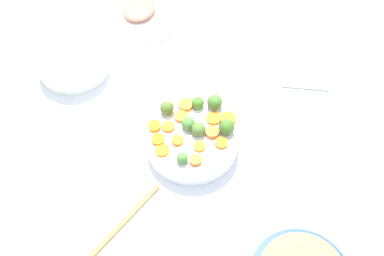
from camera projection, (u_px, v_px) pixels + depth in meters
The scene contains 27 objects.
tabletop at pixel (188, 140), 1.27m from camera, with size 2.40×2.40×0.02m, color white.
serving_bowl_carrots at pixel (192, 139), 1.22m from camera, with size 0.24×0.24×0.08m, color white.
carrot_slice_0 at pixel (228, 119), 1.20m from camera, with size 0.04×0.04×0.01m, color orange.
carrot_slice_1 at pixel (185, 105), 1.22m from camera, with size 0.04×0.04×0.01m, color orange.
carrot_slice_2 at pixel (162, 150), 1.15m from camera, with size 0.04×0.04×0.01m, color orange.
carrot_slice_3 at pixel (213, 117), 1.20m from camera, with size 0.04×0.04×0.01m, color orange.
carrot_slice_4 at pixel (181, 116), 1.20m from camera, with size 0.03×0.03×0.01m, color orange.
carrot_slice_5 at pixel (177, 140), 1.16m from camera, with size 0.03×0.03×0.01m, color orange.
carrot_slice_6 at pixel (168, 127), 1.19m from camera, with size 0.03×0.03×0.01m, color orange.
carrot_slice_7 at pixel (221, 143), 1.16m from camera, with size 0.03×0.03×0.01m, color orange.
carrot_slice_8 at pixel (195, 160), 1.13m from camera, with size 0.03×0.03×0.01m, color orange.
carrot_slice_9 at pixel (158, 140), 1.16m from camera, with size 0.03×0.03×0.01m, color orange.
carrot_slice_10 at pixel (154, 126), 1.19m from camera, with size 0.03×0.03×0.01m, color orange.
carrot_slice_11 at pixel (199, 146), 1.15m from camera, with size 0.03×0.03×0.01m, color orange.
carrot_slice_12 at pixel (212, 132), 1.17m from camera, with size 0.03×0.03×0.01m, color orange.
brussels_sprout_0 at pixel (215, 102), 1.21m from camera, with size 0.04×0.04×0.04m, color #4C7D31.
brussels_sprout_1 at pixel (187, 124), 1.18m from camera, with size 0.03×0.03×0.03m, color #4E873C.
brussels_sprout_2 at pixel (167, 108), 1.20m from camera, with size 0.04×0.04×0.04m, color #516D29.
brussels_sprout_3 at pixel (227, 127), 1.17m from camera, with size 0.04×0.04×0.04m, color #436E26.
brussels_sprout_4 at pixel (182, 158), 1.12m from camera, with size 0.03×0.03×0.03m, color #4F8238.
brussels_sprout_5 at pixel (198, 103), 1.22m from camera, with size 0.03×0.03×0.03m, color #48862A.
brussels_sprout_6 at pixel (198, 129), 1.17m from camera, with size 0.04×0.04×0.04m, color #557C35.
wooden_spoon at pixel (96, 251), 1.08m from camera, with size 0.24×0.24×0.01m.
casserole_dish at pixel (72, 59), 1.37m from camera, with size 0.20×0.20×0.09m, color white.
ham_plate at pixel (145, 17), 1.52m from camera, with size 0.24×0.24×0.01m, color white.
ham_slice_main at pixel (139, 9), 1.52m from camera, with size 0.12×0.10×0.03m, color #D27767.
dish_towel at pixel (304, 69), 1.40m from camera, with size 0.15×0.14×0.01m, color #A3B0BB.
Camera 1 is at (0.70, -0.06, 1.07)m, focal length 44.20 mm.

